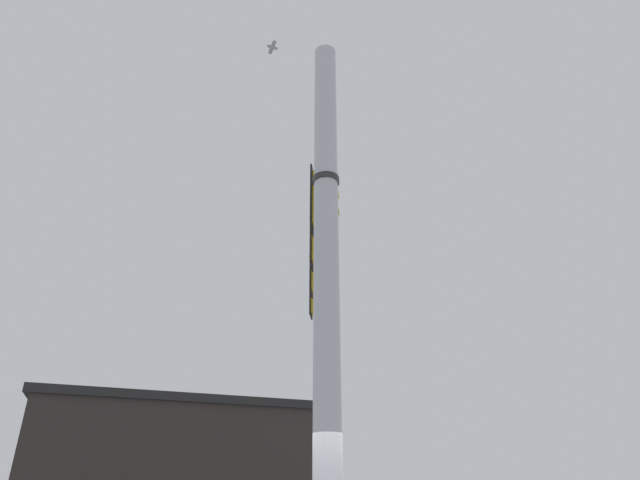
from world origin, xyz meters
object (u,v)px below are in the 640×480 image
Objects in this scene: traffic_light_arm_end at (318,294)px; street_name_sign at (325,191)px; traffic_light_mid_outer at (319,270)px; bird_flying at (272,47)px; traffic_light_mid_inner at (321,239)px; traffic_light_nearest_pole at (323,200)px.

traffic_light_arm_end reaches higher than street_name_sign.
traffic_light_mid_outer and traffic_light_arm_end have the same top height.
traffic_light_mid_outer is 5.35m from street_name_sign.
traffic_light_mid_outer is at bearing 160.25° from bird_flying.
street_name_sign is (3.62, 0.38, -1.08)m from traffic_light_mid_inner.
bird_flying is (0.86, -1.05, 4.61)m from traffic_light_mid_inner.
traffic_light_mid_inner is at bearing 6.33° from traffic_light_arm_end.
bird_flying reaches higher than traffic_light_mid_inner.
bird_flying reaches higher than street_name_sign.
traffic_light_arm_end is at bearing -173.84° from street_name_sign.
traffic_light_mid_inner is at bearing 6.33° from traffic_light_mid_outer.
traffic_light_nearest_pole is 3.19m from traffic_light_mid_outer.
traffic_light_arm_end is at bearing 170.13° from bird_flying.
bird_flying is (4.03, -0.70, 4.61)m from traffic_light_arm_end.
bird_flying is at bearing -120.64° from traffic_light_nearest_pole.
traffic_light_mid_outer is at bearing -173.67° from traffic_light_mid_inner.
traffic_light_nearest_pole reaches higher than street_name_sign.
bird_flying is at bearing -50.84° from traffic_light_mid_inner.
traffic_light_arm_end is 3.24× the size of bird_flying.
traffic_light_nearest_pole is 4.79m from traffic_light_arm_end.
traffic_light_nearest_pole is 1.00× the size of traffic_light_mid_outer.
traffic_light_mid_inner is 3.24× the size of bird_flying.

